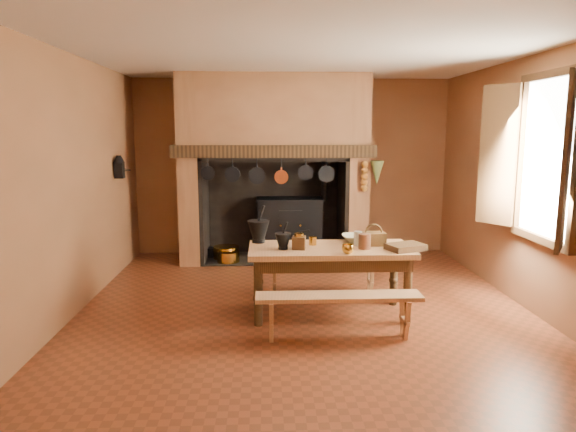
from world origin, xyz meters
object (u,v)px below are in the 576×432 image
at_px(work_table, 330,258).
at_px(wicker_basket, 373,238).
at_px(coffee_grinder, 299,242).
at_px(bench_front, 339,306).
at_px(iron_range, 290,226).
at_px(mixing_bowl, 356,238).

distance_m(work_table, wicker_basket, 0.52).
bearing_deg(coffee_grinder, work_table, 21.90).
relative_size(bench_front, wicker_basket, 6.23).
height_order(iron_range, bench_front, iron_range).
xyz_separation_m(bench_front, mixing_bowl, (0.32, 0.92, 0.46)).
bearing_deg(work_table, iron_range, 96.47).
relative_size(work_table, wicker_basket, 6.85).
relative_size(coffee_grinder, mixing_bowl, 0.64).
relative_size(iron_range, wicker_basket, 6.31).
relative_size(bench_front, coffee_grinder, 7.54).
bearing_deg(wicker_basket, coffee_grinder, -171.35).
distance_m(work_table, bench_front, 0.74).
height_order(work_table, coffee_grinder, coffee_grinder).
bearing_deg(bench_front, iron_range, 95.18).
height_order(coffee_grinder, mixing_bowl, coffee_grinder).
height_order(iron_range, coffee_grinder, iron_range).
bearing_deg(mixing_bowl, coffee_grinder, -154.20).
bearing_deg(bench_front, mixing_bowl, 70.54).
height_order(work_table, mixing_bowl, mixing_bowl).
xyz_separation_m(work_table, coffee_grinder, (-0.34, -0.08, 0.20)).
distance_m(mixing_bowl, wicker_basket, 0.23).
bearing_deg(coffee_grinder, mixing_bowl, 34.97).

